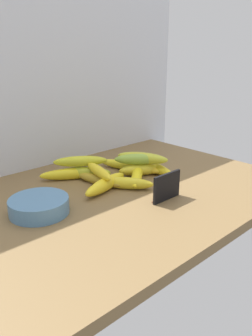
% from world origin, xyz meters
% --- Properties ---
extents(counter_top, '(1.10, 0.76, 0.03)m').
position_xyz_m(counter_top, '(0.00, 0.00, 0.01)').
color(counter_top, brown).
rests_on(counter_top, ground).
extents(back_wall, '(1.30, 0.02, 0.70)m').
position_xyz_m(back_wall, '(0.00, 0.39, 0.35)').
color(back_wall, silver).
rests_on(back_wall, ground).
extents(chalkboard_sign, '(0.11, 0.02, 0.08)m').
position_xyz_m(chalkboard_sign, '(0.05, -0.14, 0.07)').
color(chalkboard_sign, black).
rests_on(chalkboard_sign, counter_top).
extents(fruit_bowl, '(0.16, 0.16, 0.04)m').
position_xyz_m(fruit_bowl, '(-0.27, 0.04, 0.05)').
color(fruit_bowl, teal).
rests_on(fruit_bowl, counter_top).
extents(banana_0, '(0.06, 0.19, 0.04)m').
position_xyz_m(banana_0, '(0.17, 0.09, 0.05)').
color(banana_0, yellow).
rests_on(banana_0, counter_top).
extents(banana_1, '(0.18, 0.16, 0.04)m').
position_xyz_m(banana_1, '(0.10, 0.03, 0.05)').
color(banana_1, yellow).
rests_on(banana_1, counter_top).
extents(banana_2, '(0.06, 0.21, 0.04)m').
position_xyz_m(banana_2, '(0.21, 0.05, 0.05)').
color(banana_2, yellow).
rests_on(banana_2, counter_top).
extents(banana_3, '(0.16, 0.12, 0.04)m').
position_xyz_m(banana_3, '(0.15, 0.06, 0.05)').
color(banana_3, yellow).
rests_on(banana_3, counter_top).
extents(banana_4, '(0.10, 0.21, 0.03)m').
position_xyz_m(banana_4, '(0.14, 0.14, 0.05)').
color(banana_4, yellow).
rests_on(banana_4, counter_top).
extents(banana_5, '(0.21, 0.10, 0.04)m').
position_xyz_m(banana_5, '(-0.03, 0.04, 0.05)').
color(banana_5, yellow).
rests_on(banana_5, counter_top).
extents(banana_6, '(0.07, 0.18, 0.03)m').
position_xyz_m(banana_6, '(-0.02, 0.09, 0.05)').
color(banana_6, '#B39326').
rests_on(banana_6, counter_top).
extents(banana_7, '(0.16, 0.16, 0.04)m').
position_xyz_m(banana_7, '(-0.02, 0.17, 0.05)').
color(banana_7, '#ABB226').
rests_on(banana_7, counter_top).
extents(banana_8, '(0.14, 0.16, 0.04)m').
position_xyz_m(banana_8, '(0.02, -0.00, 0.05)').
color(banana_8, gold).
rests_on(banana_8, counter_top).
extents(banana_9, '(0.20, 0.14, 0.04)m').
position_xyz_m(banana_9, '(-0.06, 0.19, 0.05)').
color(banana_9, yellow).
rests_on(banana_9, counter_top).
extents(banana_10, '(0.17, 0.14, 0.04)m').
position_xyz_m(banana_10, '(-0.02, 0.18, 0.09)').
color(banana_10, gold).
rests_on(banana_10, banana_7).
extents(banana_11, '(0.07, 0.17, 0.03)m').
position_xyz_m(banana_11, '(-0.02, 0.08, 0.08)').
color(banana_11, yellow).
rests_on(banana_11, banana_6).
extents(banana_12, '(0.12, 0.18, 0.04)m').
position_xyz_m(banana_12, '(0.16, 0.06, 0.09)').
color(banana_12, gold).
rests_on(banana_12, banana_3).
extents(banana_13, '(0.16, 0.14, 0.04)m').
position_xyz_m(banana_13, '(0.14, 0.06, 0.09)').
color(banana_13, '#89AB39').
rests_on(banana_13, banana_3).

